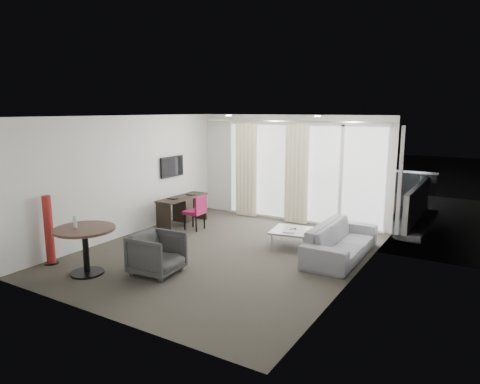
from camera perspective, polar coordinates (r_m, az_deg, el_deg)
The scene contains 28 objects.
floor at distance 8.33m, azimuth -2.15°, elevation -8.12°, with size 5.00×6.00×0.00m, color #3D3931.
ceiling at distance 7.88m, azimuth -2.29°, elevation 10.06°, with size 5.00×6.00×0.00m, color white.
wall_left at distance 9.59m, azimuth -14.82°, elevation 2.05°, with size 0.00×6.00×2.60m, color silver.
wall_right at distance 6.98m, azimuth 15.23°, elevation -1.19°, with size 0.00×6.00×2.60m, color silver.
wall_front at distance 5.79m, azimuth -18.75°, elevation -3.82°, with size 5.00×0.00×2.60m, color silver.
window_panel at distance 10.49m, azimuth 8.16°, elevation 2.49°, with size 4.00×0.02×2.38m, color white, non-canonical shape.
window_frame at distance 10.48m, azimuth 8.13°, elevation 2.48°, with size 4.10×0.06×2.44m, color white, non-canonical shape.
curtain_left at distance 10.99m, azimuth 0.84°, elevation 2.97°, with size 0.60×0.20×2.38m, color beige, non-canonical shape.
curtain_right at distance 10.36m, azimuth 7.55°, elevation 2.40°, with size 0.60×0.20×2.38m, color beige, non-canonical shape.
curtain_track at distance 10.35m, azimuth 6.44°, elevation 9.37°, with size 4.80×0.04×0.04m, color #B2B2B7, non-canonical shape.
downlight_a at distance 9.71m, azimuth -1.53°, elevation 10.16°, with size 0.12×0.12×0.02m, color #FFE0B2.
downlight_b at distance 8.76m, azimuth 10.31°, elevation 9.91°, with size 0.12×0.12×0.02m, color #FFE0B2.
desk at distance 10.32m, azimuth -7.65°, elevation -2.50°, with size 0.45×1.45×0.68m, color black, non-canonical shape.
tv at distance 10.60m, azimuth -9.05°, elevation 3.37°, with size 0.05×0.80×0.50m, color black, non-canonical shape.
desk_chair at distance 9.87m, azimuth -6.11°, elevation -2.73°, with size 0.43×0.41×0.80m, color maroon, non-canonical shape.
round_table at distance 7.65m, azimuth -19.87°, elevation -7.40°, with size 1.00×1.00×0.80m, color #3C261C, non-canonical shape.
menu_card at distance 7.61m, azimuth -21.04°, elevation -5.04°, with size 0.11×0.02×0.20m, color white, non-canonical shape.
red_lamp at distance 8.32m, azimuth -24.13°, elevation -4.67°, with size 0.25×0.25×1.24m, color maroon.
tub_armchair at distance 7.35m, azimuth -11.02°, elevation -8.07°, with size 0.75×0.77×0.70m, color #343434.
coffee_table at distance 8.72m, azimuth 6.91°, elevation -6.12°, with size 0.77×0.77×0.35m, color gray, non-canonical shape.
remote at distance 8.68m, azimuth 7.03°, elevation -4.92°, with size 0.05×0.15×0.02m, color black, non-canonical shape.
magazine at distance 8.56m, azimuth 6.52°, elevation -5.14°, with size 0.24×0.30×0.02m, color gray, non-canonical shape.
sofa at distance 8.25m, azimuth 13.35°, elevation -6.34°, with size 2.14×0.84×0.62m, color gray.
terrace_slab at distance 12.11m, azimuth 10.81°, elevation -2.54°, with size 5.60×3.00×0.12m, color #4D4D50.
rattan_chair_a at distance 11.43m, azimuth 11.06°, elevation -1.03°, with size 0.54×0.54×0.78m, color #51361F, non-canonical shape.
rattan_chair_b at distance 11.39m, azimuth 18.34°, elevation -1.24°, with size 0.58×0.58×0.86m, color #51361F, non-canonical shape.
rattan_table at distance 11.19m, azimuth 15.62°, elevation -2.28°, with size 0.48×0.48×0.48m, color #51361F, non-canonical shape.
balustrade at distance 13.35m, azimuth 13.07°, elevation 1.06°, with size 5.50×0.06×1.05m, color #B2B2B7, non-canonical shape.
Camera 1 is at (4.33, -6.58, 2.71)m, focal length 32.00 mm.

